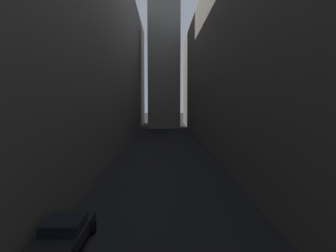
# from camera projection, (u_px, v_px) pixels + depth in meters

# --- Properties ---
(ground_plane) EXTENTS (264.00, 264.00, 0.00)m
(ground_plane) POSITION_uv_depth(u_px,v_px,m) (165.00, 156.00, 38.19)
(ground_plane) COLOR black
(building_block_left) EXTENTS (12.51, 108.00, 25.46)m
(building_block_left) POSITION_uv_depth(u_px,v_px,m) (66.00, 47.00, 39.04)
(building_block_left) COLOR slate
(building_block_left) RESTS_ON ground
(building_block_right) EXTENTS (10.02, 108.00, 22.22)m
(building_block_right) POSITION_uv_depth(u_px,v_px,m) (252.00, 61.00, 39.47)
(building_block_right) COLOR #60594F
(building_block_right) RESTS_ON ground
(parked_car_left_far) EXTENTS (1.98, 4.43, 1.33)m
(parked_car_left_far) POSITION_uv_depth(u_px,v_px,m) (65.00, 233.00, 14.16)
(parked_car_left_far) COLOR black
(parked_car_left_far) RESTS_ON ground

